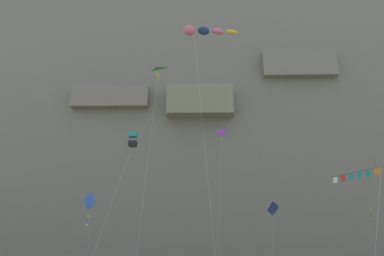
{
  "coord_description": "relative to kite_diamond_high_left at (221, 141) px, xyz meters",
  "views": [
    {
      "loc": [
        -0.45,
        -10.97,
        3.09
      ],
      "look_at": [
        -1.01,
        20.96,
        13.54
      ],
      "focal_mm": 32.52,
      "sensor_mm": 36.0,
      "label": 1
    }
  ],
  "objects": [
    {
      "name": "cliff_face",
      "position": [
        -2.51,
        32.53,
        18.23
      ],
      "size": [
        180.0,
        23.47,
        67.03
      ],
      "color": "slate",
      "rests_on": "ground"
    },
    {
      "name": "kite_diamond_high_left",
      "position": [
        0.0,
        0.0,
        0.0
      ],
      "size": [
        1.57,
        1.76,
        17.15
      ],
      "color": "purple",
      "rests_on": "ground"
    },
    {
      "name": "kite_diamond_mid_center",
      "position": [
        19.87,
        5.01,
        -8.41
      ],
      "size": [
        2.02,
        2.1,
        8.0
      ],
      "color": "#8CCC33",
      "rests_on": "ground"
    },
    {
      "name": "kite_box_low_left",
      "position": [
        -8.31,
        -15.25,
        -4.24
      ],
      "size": [
        2.56,
        3.71,
        11.71
      ],
      "color": "teal",
      "rests_on": "ground"
    },
    {
      "name": "kite_diamond_low_right",
      "position": [
        -17.68,
        4.87,
        -7.1
      ],
      "size": [
        2.38,
        2.39,
        9.6
      ],
      "color": "blue",
      "rests_on": "ground"
    },
    {
      "name": "kite_delta_far_right",
      "position": [
        -7.17,
        -11.27,
        3.59
      ],
      "size": [
        1.81,
        4.87,
        19.48
      ],
      "color": "green",
      "rests_on": "ground"
    },
    {
      "name": "kite_diamond_mid_left",
      "position": [
        7.06,
        5.24,
        -8.14
      ],
      "size": [
        1.83,
        3.77,
        8.29
      ],
      "color": "navy",
      "rests_on": "ground"
    },
    {
      "name": "kite_banner_high_center",
      "position": [
        8.66,
        -16.89,
        -7.8
      ],
      "size": [
        3.28,
        7.07,
        8.02
      ],
      "color": "black",
      "rests_on": "ground"
    },
    {
      "name": "kite_windsock_upper_right",
      "position": [
        -2.47,
        -14.28,
        6.7
      ],
      "size": [
        5.33,
        4.29,
        22.44
      ],
      "color": "pink",
      "rests_on": "ground"
    }
  ]
}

